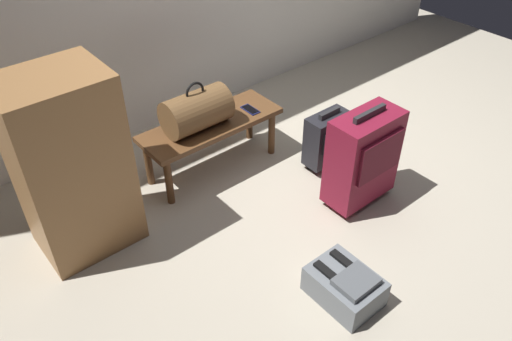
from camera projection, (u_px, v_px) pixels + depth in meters
The scene contains 8 objects.
ground_plane at pixel (337, 194), 3.43m from camera, with size 6.60×6.60×0.00m, color #B2A893.
bench at pixel (211, 129), 3.47m from camera, with size 1.00×0.36×0.39m.
duffel_bag_brown at pixel (197, 111), 3.30m from camera, with size 0.44×0.26×0.34m.
cell_phone at pixel (250, 110), 3.55m from camera, with size 0.07×0.14×0.01m.
suitcase_upright_burgundy at pixel (363, 157), 3.17m from camera, with size 0.47×0.26×0.69m.
suitcase_small_charcoal at pixel (327, 138), 3.54m from camera, with size 0.32×0.19×0.46m.
backpack_grey at pixel (345, 286), 2.70m from camera, with size 0.28×0.38×0.21m.
side_cabinet at pixel (71, 166), 2.78m from camera, with size 0.56×0.44×1.10m.
Camera 1 is at (-2.08, -1.65, 2.25)m, focal length 35.47 mm.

